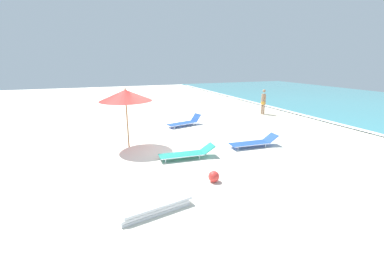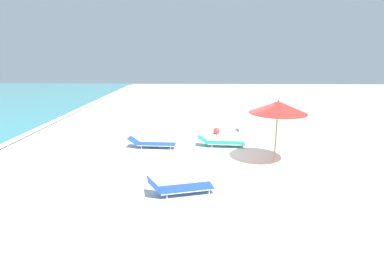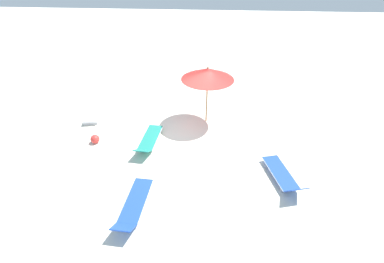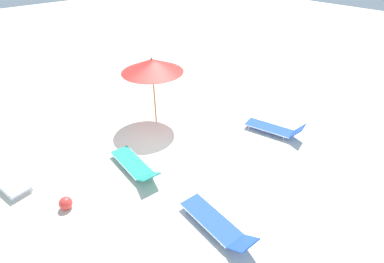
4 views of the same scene
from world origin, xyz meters
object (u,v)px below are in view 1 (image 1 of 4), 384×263
at_px(sun_lounger_near_water_left, 185,122).
at_px(beach_ball, 214,176).
at_px(lounger_stack, 154,206).
at_px(sun_lounger_under_umbrella, 187,153).
at_px(beachgoer_wading_adult, 263,100).
at_px(sun_lounger_beside_umbrella, 254,142).
at_px(beach_umbrella, 126,96).

distance_m(sun_lounger_near_water_left, beach_ball, 7.33).
relative_size(lounger_stack, sun_lounger_under_umbrella, 0.90).
xyz_separation_m(sun_lounger_near_water_left, beachgoer_wading_adult, (-1.29, 6.37, 0.78)).
bearing_deg(sun_lounger_near_water_left, sun_lounger_beside_umbrella, 3.88).
bearing_deg(lounger_stack, sun_lounger_near_water_left, 144.25).
xyz_separation_m(lounger_stack, beach_ball, (-0.91, 2.12, 0.06)).
relative_size(sun_lounger_under_umbrella, sun_lounger_beside_umbrella, 1.00).
xyz_separation_m(sun_lounger_beside_umbrella, sun_lounger_near_water_left, (-4.68, -1.60, 0.01)).
xyz_separation_m(sun_lounger_beside_umbrella, beachgoer_wading_adult, (-5.97, 4.77, 0.79)).
distance_m(beach_umbrella, sun_lounger_near_water_left, 4.96).
relative_size(lounger_stack, sun_lounger_near_water_left, 0.93).
bearing_deg(sun_lounger_under_umbrella, beach_ball, 6.31).
height_order(sun_lounger_beside_umbrella, beachgoer_wading_adult, beachgoer_wading_adult).
height_order(beach_umbrella, sun_lounger_near_water_left, beach_umbrella).
bearing_deg(sun_lounger_near_water_left, beach_ball, -27.15).
bearing_deg(sun_lounger_near_water_left, lounger_stack, -39.38).
bearing_deg(beachgoer_wading_adult, sun_lounger_near_water_left, -79.97).
distance_m(lounger_stack, sun_lounger_beside_umbrella, 6.26).
bearing_deg(sun_lounger_beside_umbrella, sun_lounger_under_umbrella, -82.46).
bearing_deg(beach_ball, beachgoer_wading_adult, 136.85).
xyz_separation_m(lounger_stack, sun_lounger_near_water_left, (-8.07, 3.67, 0.10)).
xyz_separation_m(beach_umbrella, sun_lounger_near_water_left, (-2.73, 3.59, -2.06)).
bearing_deg(sun_lounger_under_umbrella, lounger_stack, -29.16).
height_order(sun_lounger_near_water_left, beach_ball, sun_lounger_near_water_left).
relative_size(lounger_stack, beachgoer_wading_adult, 1.13).
relative_size(sun_lounger_beside_umbrella, beachgoer_wading_adult, 1.26).
distance_m(beach_umbrella, beach_ball, 5.32).
bearing_deg(beach_ball, beach_umbrella, -155.24).
relative_size(sun_lounger_under_umbrella, beach_ball, 6.27).
xyz_separation_m(lounger_stack, beachgoer_wading_adult, (-9.35, 10.04, 0.88)).
height_order(sun_lounger_near_water_left, beachgoer_wading_adult, beachgoer_wading_adult).
relative_size(sun_lounger_near_water_left, beachgoer_wading_adult, 1.22).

